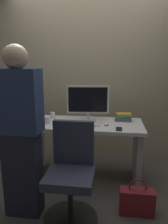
# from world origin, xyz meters

# --- Properties ---
(ground_plane) EXTENTS (9.00, 9.00, 0.00)m
(ground_plane) POSITION_xyz_m (0.00, 0.00, 0.00)
(ground_plane) COLOR #4C4742
(wall_back) EXTENTS (6.40, 0.10, 3.00)m
(wall_back) POSITION_xyz_m (0.00, 0.86, 1.50)
(wall_back) COLOR tan
(wall_back) RESTS_ON ground
(desk) EXTENTS (1.45, 0.66, 0.74)m
(desk) POSITION_xyz_m (0.00, 0.00, 0.52)
(desk) COLOR white
(desk) RESTS_ON ground
(office_chair) EXTENTS (0.52, 0.52, 0.94)m
(office_chair) POSITION_xyz_m (-0.02, -0.77, 0.43)
(office_chair) COLOR black
(office_chair) RESTS_ON ground
(person_at_desk) EXTENTS (0.40, 0.24, 1.64)m
(person_at_desk) POSITION_xyz_m (-0.50, -0.76, 0.84)
(person_at_desk) COLOR #262838
(person_at_desk) RESTS_ON ground
(monitor) EXTENTS (0.54, 0.16, 0.46)m
(monitor) POSITION_xyz_m (0.03, 0.12, 1.00)
(monitor) COLOR silver
(monitor) RESTS_ON desk
(keyboard) EXTENTS (0.43, 0.14, 0.02)m
(keyboard) POSITION_xyz_m (-0.01, -0.09, 0.75)
(keyboard) COLOR white
(keyboard) RESTS_ON desk
(mouse) EXTENTS (0.06, 0.10, 0.03)m
(mouse) POSITION_xyz_m (0.27, -0.07, 0.76)
(mouse) COLOR white
(mouse) RESTS_ON desk
(cup_near_keyboard) EXTENTS (0.07, 0.07, 0.09)m
(cup_near_keyboard) POSITION_xyz_m (-0.46, -0.10, 0.79)
(cup_near_keyboard) COLOR silver
(cup_near_keyboard) RESTS_ON desk
(cup_by_monitor) EXTENTS (0.06, 0.06, 0.08)m
(cup_by_monitor) POSITION_xyz_m (-0.46, 0.16, 0.79)
(cup_by_monitor) COLOR white
(cup_by_monitor) RESTS_ON desk
(book_stack) EXTENTS (0.21, 0.18, 0.09)m
(book_stack) POSITION_xyz_m (0.49, 0.18, 0.79)
(book_stack) COLOR #594C72
(book_stack) RESTS_ON desk
(cell_phone) EXTENTS (0.07, 0.14, 0.01)m
(cell_phone) POSITION_xyz_m (0.42, -0.22, 0.75)
(cell_phone) COLOR black
(cell_phone) RESTS_ON desk
(handbag) EXTENTS (0.34, 0.14, 0.38)m
(handbag) POSITION_xyz_m (0.61, -0.64, 0.14)
(handbag) COLOR maroon
(handbag) RESTS_ON ground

